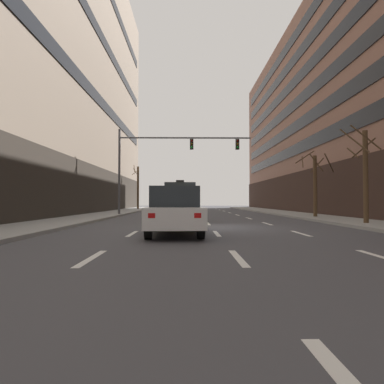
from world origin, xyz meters
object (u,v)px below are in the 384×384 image
(car_driving_0, at_px, (175,211))
(street_tree_0, at_px, (138,187))
(street_tree_2, at_px, (365,173))
(taxi_driving_2, at_px, (180,203))
(traffic_signal_0, at_px, (165,154))
(street_tree_1, at_px, (315,182))
(taxi_driving_1, at_px, (182,202))

(car_driving_0, distance_m, street_tree_0, 31.08)
(car_driving_0, bearing_deg, street_tree_2, 23.63)
(taxi_driving_2, xyz_separation_m, traffic_signal_0, (-1.39, 7.80, 3.89))
(taxi_driving_2, relative_size, traffic_signal_0, 0.42)
(traffic_signal_0, height_order, street_tree_1, traffic_signal_0)
(taxi_driving_1, relative_size, street_tree_1, 1.00)
(traffic_signal_0, bearing_deg, street_tree_0, 106.27)
(street_tree_1, bearing_deg, traffic_signal_0, 156.92)
(taxi_driving_1, bearing_deg, traffic_signal_0, -100.17)
(car_driving_0, bearing_deg, street_tree_0, 101.14)
(taxi_driving_1, bearing_deg, street_tree_1, -51.40)
(taxi_driving_1, height_order, street_tree_2, street_tree_2)
(taxi_driving_1, distance_m, street_tree_2, 19.88)
(taxi_driving_1, distance_m, traffic_signal_0, 8.11)
(street_tree_2, bearing_deg, taxi_driving_1, 117.28)
(taxi_driving_1, height_order, traffic_signal_0, traffic_signal_0)
(taxi_driving_2, distance_m, street_tree_0, 24.51)
(car_driving_0, height_order, taxi_driving_1, taxi_driving_1)
(car_driving_0, height_order, street_tree_1, street_tree_1)
(taxi_driving_1, bearing_deg, street_tree_0, 123.61)
(taxi_driving_1, relative_size, traffic_signal_0, 0.43)
(taxi_driving_2, relative_size, street_tree_2, 0.97)
(traffic_signal_0, relative_size, street_tree_0, 1.87)
(taxi_driving_1, bearing_deg, taxi_driving_2, -89.47)
(car_driving_0, bearing_deg, traffic_signal_0, 95.33)
(taxi_driving_1, bearing_deg, street_tree_2, -62.72)
(street_tree_2, bearing_deg, car_driving_0, -156.37)
(street_tree_1, bearing_deg, car_driving_0, -131.73)
(car_driving_0, distance_m, street_tree_1, 13.66)
(car_driving_0, height_order, street_tree_0, street_tree_0)
(car_driving_0, height_order, taxi_driving_2, taxi_driving_2)
(taxi_driving_2, bearing_deg, street_tree_1, 20.60)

